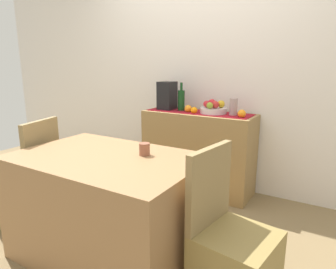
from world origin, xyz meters
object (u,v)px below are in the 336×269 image
object	(u,v)px
coffee_maker	(167,96)
dining_table	(109,207)
wine_bottle	(181,100)
ceramic_vase	(233,107)
chair_near_window	(30,193)
chair_by_corner	(232,263)
sideboard_console	(198,152)
fruit_bowl	(213,110)
coffee_cup	(144,149)

from	to	relation	value
coffee_maker	dining_table	distance (m)	1.55
wine_bottle	ceramic_vase	distance (m)	0.57
coffee_maker	chair_near_window	xyz separation A→B (m)	(-0.53, -1.36, -0.73)
dining_table	chair_by_corner	distance (m)	0.90
sideboard_console	chair_near_window	size ratio (longest dim) A/B	1.29
fruit_bowl	chair_by_corner	size ratio (longest dim) A/B	0.29
sideboard_console	coffee_maker	world-z (taller)	coffee_maker
wine_bottle	chair_near_window	bearing A→B (deg)	-117.49
coffee_maker	chair_near_window	size ratio (longest dim) A/B	0.34
fruit_bowl	wine_bottle	distance (m)	0.38
coffee_maker	ceramic_vase	xyz separation A→B (m)	(0.75, 0.00, -0.07)
sideboard_console	ceramic_vase	world-z (taller)	ceramic_vase
fruit_bowl	dining_table	world-z (taller)	fruit_bowl
sideboard_console	coffee_maker	bearing A→B (deg)	180.00
fruit_bowl	ceramic_vase	xyz separation A→B (m)	(0.21, 0.00, 0.05)
dining_table	sideboard_console	bearing A→B (deg)	89.03
wine_bottle	dining_table	world-z (taller)	wine_bottle
wine_bottle	chair_near_window	world-z (taller)	wine_bottle
fruit_bowl	coffee_cup	bearing A→B (deg)	-88.96
coffee_maker	fruit_bowl	bearing A→B (deg)	0.00
coffee_maker	dining_table	xyz separation A→B (m)	(0.36, -1.37, -0.63)
coffee_cup	chair_by_corner	world-z (taller)	chair_by_corner
fruit_bowl	chair_near_window	distance (m)	1.84
coffee_maker	chair_by_corner	world-z (taller)	coffee_maker
fruit_bowl	chair_near_window	world-z (taller)	fruit_bowl
wine_bottle	chair_near_window	distance (m)	1.69
chair_near_window	wine_bottle	bearing A→B (deg)	62.51
fruit_bowl	wine_bottle	world-z (taller)	wine_bottle
dining_table	wine_bottle	bearing A→B (deg)	97.60
wine_bottle	dining_table	distance (m)	1.50
dining_table	chair_near_window	distance (m)	0.90
dining_table	chair_by_corner	size ratio (longest dim) A/B	1.40
dining_table	coffee_cup	world-z (taller)	coffee_cup
wine_bottle	chair_by_corner	size ratio (longest dim) A/B	0.33
chair_by_corner	ceramic_vase	bearing A→B (deg)	110.18
coffee_maker	coffee_cup	distance (m)	1.36
fruit_bowl	chair_by_corner	world-z (taller)	fruit_bowl
fruit_bowl	chair_near_window	size ratio (longest dim) A/B	0.29
chair_by_corner	dining_table	bearing A→B (deg)	-179.85
fruit_bowl	coffee_cup	distance (m)	1.22
sideboard_console	dining_table	xyz separation A→B (m)	(-0.02, -1.37, -0.05)
ceramic_vase	coffee_cup	xyz separation A→B (m)	(-0.18, -1.22, -0.15)
coffee_cup	chair_by_corner	xyz separation A→B (m)	(0.69, -0.15, -0.52)
coffee_cup	chair_near_window	world-z (taller)	chair_near_window
sideboard_console	dining_table	bearing A→B (deg)	-90.97
wine_bottle	fruit_bowl	bearing A→B (deg)	0.00
fruit_bowl	dining_table	xyz separation A→B (m)	(-0.18, -1.37, -0.51)
fruit_bowl	dining_table	distance (m)	1.47
wine_bottle	chair_by_corner	distance (m)	1.87
chair_near_window	fruit_bowl	bearing A→B (deg)	51.71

